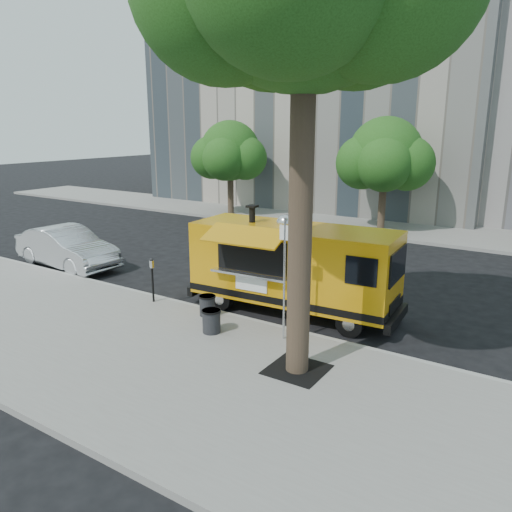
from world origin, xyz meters
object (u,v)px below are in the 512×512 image
(far_tree_b, at_px, (385,154))
(trash_bin_right, at_px, (211,320))
(food_truck, at_px, (292,266))
(sign_post, at_px, (284,272))
(parking_meter, at_px, (152,275))
(sedan, at_px, (67,248))
(far_tree_a, at_px, (230,151))
(trash_bin_left, at_px, (207,305))

(far_tree_b, distance_m, trash_bin_right, 15.30)
(food_truck, relative_size, trash_bin_right, 10.44)
(sign_post, xyz_separation_m, parking_meter, (-4.55, 0.20, -0.87))
(far_tree_b, relative_size, parking_meter, 4.12)
(sedan, distance_m, trash_bin_right, 8.86)
(far_tree_a, relative_size, parking_meter, 4.01)
(food_truck, relative_size, sedan, 1.34)
(sign_post, distance_m, food_truck, 2.21)
(far_tree_b, bearing_deg, sedan, -121.36)
(far_tree_b, xyz_separation_m, sedan, (-7.74, -12.70, -3.07))
(food_truck, height_order, trash_bin_left, food_truck)
(sign_post, bearing_deg, far_tree_b, 100.15)
(sedan, height_order, trash_bin_left, sedan)
(trash_bin_left, bearing_deg, far_tree_b, 90.11)
(far_tree_b, height_order, food_truck, far_tree_b)
(far_tree_b, height_order, sedan, far_tree_b)
(sign_post, distance_m, trash_bin_right, 2.30)
(trash_bin_left, bearing_deg, sign_post, -4.67)
(parking_meter, relative_size, food_truck, 0.22)
(far_tree_a, height_order, trash_bin_left, far_tree_a)
(sign_post, distance_m, sedan, 10.46)
(trash_bin_left, bearing_deg, food_truck, 47.10)
(food_truck, relative_size, trash_bin_left, 10.96)
(far_tree_a, distance_m, trash_bin_right, 17.83)
(far_tree_a, height_order, sedan, far_tree_a)
(parking_meter, height_order, trash_bin_left, parking_meter)
(sedan, distance_m, trash_bin_left, 7.89)
(parking_meter, bearing_deg, sedan, 166.76)
(food_truck, xyz_separation_m, trash_bin_left, (-1.64, -1.77, -0.95))
(parking_meter, relative_size, trash_bin_right, 2.25)
(trash_bin_left, xyz_separation_m, trash_bin_right, (0.81, -0.86, 0.01))
(sign_post, bearing_deg, parking_meter, 177.48)
(parking_meter, bearing_deg, trash_bin_right, -16.71)
(sign_post, xyz_separation_m, trash_bin_right, (-1.72, -0.65, -1.38))
(trash_bin_right, bearing_deg, sedan, 165.60)
(far_tree_b, distance_m, trash_bin_left, 14.44)
(trash_bin_right, bearing_deg, trash_bin_left, 133.29)
(far_tree_b, relative_size, trash_bin_right, 9.28)
(trash_bin_left, bearing_deg, sedan, 170.18)
(parking_meter, distance_m, trash_bin_left, 2.09)
(sign_post, height_order, parking_meter, sign_post)
(far_tree_b, bearing_deg, trash_bin_right, -86.80)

